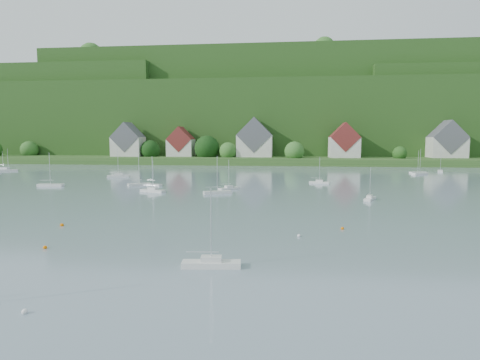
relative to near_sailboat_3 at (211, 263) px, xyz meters
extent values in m
cube|color=#2A511E|center=(-12.64, 165.15, 1.08)|extent=(600.00, 60.00, 3.00)
cube|color=#1B3F14|center=(-12.64, 240.15, 19.58)|extent=(620.00, 160.00, 40.00)
cube|color=#1B3F14|center=(-162.64, 225.15, 23.58)|extent=(200.00, 120.00, 52.00)
cube|color=#1B3F14|center=(-2.64, 235.15, 27.58)|extent=(240.00, 130.00, 60.00)
sphere|color=#2B5C22|center=(-120.73, 156.63, 5.38)|extent=(8.61, 8.61, 8.61)
sphere|color=#2B5C22|center=(-19.44, 149.03, 5.24)|extent=(8.19, 8.19, 8.19)
sphere|color=#2B5C22|center=(-64.61, 151.22, 4.69)|extent=(6.49, 6.49, 6.49)
sphere|color=#2B5C22|center=(34.21, 157.23, 6.54)|extent=(12.16, 12.16, 12.16)
sphere|color=#2B5C22|center=(10.34, 145.08, 5.42)|extent=(8.73, 8.73, 8.73)
sphere|color=black|center=(-56.52, 151.01, 5.61)|extent=(9.32, 9.32, 9.32)
sphere|color=#194E17|center=(55.19, 146.84, 4.61)|extent=(6.24, 6.24, 6.24)
sphere|color=black|center=(76.78, 159.69, 5.24)|extent=(8.16, 8.16, 8.16)
sphere|color=black|center=(-29.65, 151.51, 6.46)|extent=(11.92, 11.92, 11.92)
sphere|color=#2B5C22|center=(-132.36, 193.69, 51.42)|extent=(10.52, 10.52, 10.52)
sphere|color=#194E17|center=(-96.92, 228.29, 51.38)|extent=(10.29, 10.29, 10.29)
sphere|color=black|center=(-80.81, 216.53, 50.84)|extent=(7.18, 7.18, 7.18)
sphere|color=#194E17|center=(26.85, 220.18, 59.83)|extent=(12.83, 12.83, 12.83)
sphere|color=#2B5C22|center=(-52.57, 207.33, 59.01)|extent=(8.18, 8.18, 8.18)
sphere|color=#194E17|center=(-11.54, 244.80, 59.81)|extent=(12.73, 12.73, 12.73)
sphere|color=#194E17|center=(70.75, 209.68, 59.60)|extent=(11.50, 11.50, 11.50)
sphere|color=#194E17|center=(48.07, 240.04, 60.15)|extent=(14.65, 14.65, 14.65)
sphere|color=#2B5C22|center=(26.61, 196.44, 59.67)|extent=(11.95, 11.95, 11.95)
sphere|color=#194E17|center=(106.80, 203.73, 59.29)|extent=(9.76, 9.76, 9.76)
sphere|color=#2B5C22|center=(-59.79, 239.44, 58.82)|extent=(7.07, 7.07, 7.07)
sphere|color=black|center=(-16.12, 208.46, 59.02)|extent=(8.21, 8.21, 8.21)
sphere|color=#2B5C22|center=(-35.47, 232.25, 59.73)|extent=(12.24, 12.24, 12.24)
sphere|color=#2B5C22|center=(101.86, 208.13, 59.16)|extent=(9.00, 9.00, 9.00)
sphere|color=#2B5C22|center=(-108.14, 201.05, 59.97)|extent=(13.65, 13.65, 13.65)
sphere|color=#194E17|center=(88.38, 223.12, 58.99)|extent=(8.03, 8.03, 8.03)
sphere|color=#2B5C22|center=(87.83, 223.51, 48.20)|extent=(14.97, 14.97, 14.97)
sphere|color=#194E17|center=(66.02, 220.97, 47.29)|extent=(9.78, 9.78, 9.78)
sphere|color=#194E17|center=(107.04, 219.86, 47.69)|extent=(12.02, 12.02, 12.02)
sphere|color=#2B5C22|center=(86.49, 212.37, 47.24)|extent=(9.48, 9.48, 9.48)
sphere|color=#194E17|center=(-52.62, 227.29, 41.68)|extent=(12.01, 12.01, 12.01)
sphere|color=black|center=(106.02, 217.50, 42.22)|extent=(15.08, 15.08, 15.08)
sphere|color=#2B5C22|center=(95.76, 233.17, 42.38)|extent=(15.99, 15.99, 15.99)
sphere|color=black|center=(-16.35, 237.36, 42.33)|extent=(15.72, 15.72, 15.72)
sphere|color=#194E17|center=(-1.76, 233.07, 41.43)|extent=(10.54, 10.54, 10.54)
sphere|color=#194E17|center=(-205.95, 263.77, 41.01)|extent=(8.18, 8.18, 8.18)
sphere|color=black|center=(-188.56, 254.74, 41.11)|extent=(8.74, 8.74, 8.74)
cube|color=beige|center=(-67.64, 152.15, 7.08)|extent=(14.00, 10.00, 9.00)
cube|color=#515158|center=(-67.64, 152.15, 11.58)|extent=(14.00, 10.40, 14.00)
cube|color=beige|center=(-42.64, 154.15, 6.58)|extent=(12.00, 9.00, 8.00)
cube|color=maroon|center=(-42.64, 154.15, 10.58)|extent=(12.00, 9.36, 12.00)
cube|color=beige|center=(-7.64, 153.15, 7.58)|extent=(16.00, 11.00, 10.00)
cube|color=#515158|center=(-7.64, 153.15, 12.58)|extent=(16.00, 11.44, 16.00)
cube|color=beige|center=(32.36, 151.15, 7.08)|extent=(13.00, 10.00, 9.00)
cube|color=maroon|center=(32.36, 151.15, 11.58)|extent=(13.00, 10.40, 13.00)
cube|color=beige|center=(77.36, 155.15, 7.08)|extent=(15.00, 10.00, 9.00)
cube|color=#515158|center=(77.36, 155.15, 11.58)|extent=(15.00, 10.40, 15.00)
cube|color=silver|center=(0.00, 0.00, -0.14)|extent=(5.62, 2.09, 0.55)
cube|color=silver|center=(0.00, 0.00, 0.38)|extent=(2.02, 1.27, 0.50)
cylinder|color=silver|center=(0.00, 0.00, 3.56)|extent=(0.10, 0.10, 6.86)
cylinder|color=silver|center=(-0.82, -0.08, 1.03)|extent=(3.01, 0.39, 0.08)
sphere|color=orange|center=(-19.17, 4.34, -0.42)|extent=(0.44, 0.44, 0.44)
sphere|color=white|center=(-10.95, -11.48, -0.42)|extent=(0.43, 0.43, 0.43)
sphere|color=orange|center=(14.30, 17.58, -0.42)|extent=(0.42, 0.42, 0.42)
sphere|color=orange|center=(-23.49, 15.36, -0.42)|extent=(0.49, 0.49, 0.49)
sphere|color=white|center=(8.49, 12.83, -0.42)|extent=(0.42, 0.42, 0.42)
cube|color=silver|center=(-7.76, 49.59, -0.12)|extent=(6.10, 3.89, 0.59)
cylinder|color=silver|center=(-7.76, 49.59, 3.88)|extent=(0.10, 0.10, 7.42)
cylinder|color=silver|center=(-8.57, 49.23, 1.08)|extent=(3.02, 1.38, 0.08)
cube|color=silver|center=(-43.49, 82.26, -0.09)|extent=(6.70, 3.66, 0.65)
cube|color=silver|center=(-43.49, 82.26, 0.48)|extent=(2.53, 1.88, 0.50)
cylinder|color=silver|center=(-43.49, 82.26, 4.26)|extent=(0.10, 0.10, 8.06)
cylinder|color=silver|center=(-44.42, 81.96, 1.13)|extent=(3.41, 1.14, 0.08)
cube|color=silver|center=(49.71, 101.34, -0.11)|extent=(6.01, 4.93, 0.61)
cylinder|color=silver|center=(49.71, 101.34, 4.03)|extent=(0.10, 0.10, 7.67)
cylinder|color=silver|center=(48.95, 100.81, 1.10)|extent=(2.81, 2.00, 0.08)
cube|color=silver|center=(22.92, 44.11, -0.18)|extent=(3.05, 4.83, 0.47)
cube|color=silver|center=(22.92, 44.11, 0.30)|extent=(1.49, 1.87, 0.50)
cylinder|color=silver|center=(22.92, 44.11, 2.98)|extent=(0.10, 0.10, 5.86)
cylinder|color=silver|center=(22.65, 43.46, 0.95)|extent=(1.09, 2.40, 0.08)
cube|color=silver|center=(-26.08, 62.31, -0.18)|extent=(4.80, 2.93, 0.46)
cylinder|color=silver|center=(-26.08, 62.31, 2.95)|extent=(0.10, 0.10, 5.81)
cylinder|color=silver|center=(-26.72, 62.57, 0.95)|extent=(2.40, 1.02, 0.08)
cube|color=silver|center=(-29.65, 62.21, -0.14)|extent=(5.45, 4.51, 0.56)
cylinder|color=silver|center=(-29.65, 62.21, 3.63)|extent=(0.10, 0.10, 6.98)
cylinder|color=silver|center=(-30.33, 61.72, 1.04)|extent=(2.55, 1.85, 0.08)
cube|color=silver|center=(-6.22, 56.42, -0.16)|extent=(4.66, 4.61, 0.51)
cube|color=silver|center=(-6.22, 56.42, 0.35)|extent=(1.98, 1.97, 0.50)
cylinder|color=silver|center=(-6.22, 56.42, 3.30)|extent=(0.10, 0.10, 6.41)
cylinder|color=silver|center=(-6.77, 55.88, 1.00)|extent=(2.07, 2.03, 0.08)
cube|color=silver|center=(-91.00, 98.87, -0.12)|extent=(5.94, 4.44, 0.59)
cylinder|color=silver|center=(-91.00, 98.87, 3.88)|extent=(0.10, 0.10, 7.40)
cylinder|color=silver|center=(-91.77, 98.42, 1.08)|extent=(2.84, 1.73, 0.08)
cube|color=silver|center=(-50.77, 58.16, -0.11)|extent=(6.26, 2.31, 0.61)
cylinder|color=silver|center=(-50.77, 58.16, 4.02)|extent=(0.10, 0.10, 7.64)
cylinder|color=silver|center=(-51.68, 58.07, 1.09)|extent=(3.35, 0.41, 0.08)
cube|color=silver|center=(-22.30, 50.49, -0.12)|extent=(6.06, 3.54, 0.59)
cube|color=silver|center=(-22.30, 50.49, 0.42)|extent=(2.32, 1.78, 0.50)
cylinder|color=silver|center=(-22.30, 50.49, 3.83)|extent=(0.10, 0.10, 7.32)
cylinder|color=silver|center=(-23.13, 50.79, 1.07)|extent=(3.05, 1.17, 0.08)
cube|color=silver|center=(50.57, 106.22, -0.13)|extent=(5.87, 3.64, 0.57)
cylinder|color=silver|center=(50.57, 106.22, 3.71)|extent=(0.10, 0.10, 7.12)
cylinder|color=silver|center=(49.78, 105.89, 1.05)|extent=(2.93, 1.27, 0.08)
cube|color=silver|center=(15.51, 71.78, -0.16)|extent=(5.38, 2.54, 0.52)
cube|color=silver|center=(15.51, 71.78, 0.35)|extent=(1.99, 1.39, 0.50)
cylinder|color=silver|center=(15.51, 71.78, 3.34)|extent=(0.10, 0.10, 6.48)
cylinder|color=silver|center=(14.75, 71.95, 1.00)|extent=(2.80, 0.70, 0.08)
cube|color=silver|center=(60.18, 113.12, -0.13)|extent=(3.43, 5.99, 0.58)
cylinder|color=silver|center=(60.18, 113.12, 3.77)|extent=(0.10, 0.10, 7.23)
cylinder|color=silver|center=(59.89, 112.30, 1.06)|extent=(1.12, 3.03, 0.08)
cube|color=silver|center=(-101.22, 110.14, -0.17)|extent=(5.07, 2.28, 0.49)
cylinder|color=silver|center=(-101.22, 110.14, 3.13)|extent=(0.10, 0.10, 6.12)
cylinder|color=silver|center=(-101.94, 110.28, 0.97)|extent=(2.66, 0.59, 0.08)
camera|label=1|loc=(6.84, -37.00, 11.68)|focal=30.95mm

